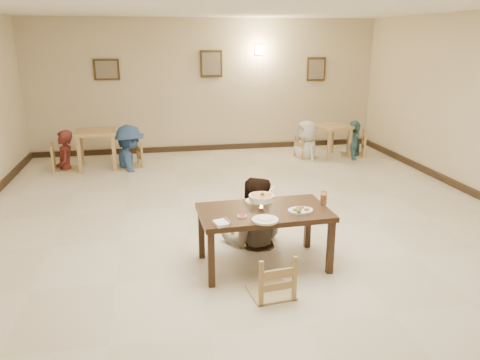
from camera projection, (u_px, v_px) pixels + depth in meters
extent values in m
plane|color=beige|center=(253.00, 231.00, 6.47)|extent=(10.00, 10.00, 0.00)
plane|color=white|center=(255.00, 0.00, 5.59)|extent=(10.00, 10.00, 0.00)
plane|color=beige|center=(207.00, 86.00, 10.73)|extent=(10.00, 0.00, 10.00)
cube|color=#2F2014|center=(208.00, 148.00, 11.12)|extent=(8.00, 0.06, 0.12)
cube|color=#392914|center=(107.00, 70.00, 10.17)|extent=(0.55, 0.03, 0.45)
cube|color=gray|center=(106.00, 70.00, 10.16)|extent=(0.45, 0.01, 0.37)
cube|color=#392914|center=(211.00, 64.00, 10.56)|extent=(0.50, 0.03, 0.60)
cube|color=gray|center=(211.00, 64.00, 10.54)|extent=(0.41, 0.01, 0.49)
cube|color=#392914|center=(316.00, 69.00, 11.05)|extent=(0.45, 0.03, 0.55)
cube|color=gray|center=(316.00, 69.00, 11.04)|extent=(0.37, 0.01, 0.45)
cube|color=#FFD88C|center=(259.00, 50.00, 10.67)|extent=(0.16, 0.05, 0.22)
cube|color=#392212|center=(264.00, 212.00, 5.32)|extent=(1.50, 0.88, 0.06)
cube|color=#392212|center=(211.00, 260.00, 4.94)|extent=(0.07, 0.07, 0.63)
cube|color=#392212|center=(330.00, 247.00, 5.23)|extent=(0.07, 0.07, 0.63)
cube|color=#392212|center=(201.00, 234.00, 5.60)|extent=(0.07, 0.07, 0.63)
cube|color=#392212|center=(308.00, 224.00, 5.89)|extent=(0.07, 0.07, 0.63)
cube|color=tan|center=(250.00, 211.00, 6.08)|extent=(0.42, 0.42, 0.05)
cube|color=tan|center=(271.00, 257.00, 4.77)|extent=(0.43, 0.43, 0.05)
imported|color=gray|center=(254.00, 177.00, 5.87)|extent=(0.96, 0.81, 1.77)
torus|color=silver|center=(261.00, 200.00, 5.26)|extent=(0.22, 0.22, 0.01)
cylinder|color=silver|center=(261.00, 209.00, 5.29)|extent=(0.06, 0.06, 0.03)
cone|color=#FFA526|center=(261.00, 205.00, 5.28)|extent=(0.03, 0.03, 0.05)
cylinder|color=white|center=(261.00, 198.00, 5.25)|extent=(0.28, 0.28, 0.06)
cylinder|color=#AB541D|center=(261.00, 195.00, 5.25)|extent=(0.25, 0.25, 0.01)
sphere|color=#2D7223|center=(262.00, 194.00, 5.23)|extent=(0.04, 0.04, 0.04)
cylinder|color=silver|center=(270.00, 191.00, 5.31)|extent=(0.13, 0.08, 0.09)
cylinder|color=silver|center=(268.00, 203.00, 5.34)|extent=(0.01, 0.01, 0.13)
cylinder|color=silver|center=(253.00, 204.00, 5.31)|extent=(0.01, 0.01, 0.13)
cylinder|color=silver|center=(263.00, 208.00, 5.19)|extent=(0.01, 0.01, 0.13)
cylinder|color=white|center=(259.00, 201.00, 5.56)|extent=(0.32, 0.32, 0.02)
ellipsoid|color=white|center=(259.00, 200.00, 5.56)|extent=(0.21, 0.18, 0.07)
cylinder|color=white|center=(265.00, 220.00, 4.99)|extent=(0.29, 0.29, 0.02)
ellipsoid|color=white|center=(265.00, 219.00, 4.98)|extent=(0.19, 0.16, 0.06)
cylinder|color=white|center=(300.00, 211.00, 5.25)|extent=(0.29, 0.29, 0.02)
sphere|color=#2D7223|center=(299.00, 211.00, 5.16)|extent=(0.05, 0.05, 0.05)
cylinder|color=white|center=(242.00, 216.00, 5.10)|extent=(0.10, 0.10, 0.02)
cylinder|color=#B2100E|center=(242.00, 216.00, 5.09)|extent=(0.08, 0.08, 0.01)
cube|color=white|center=(221.00, 223.00, 4.88)|extent=(0.17, 0.20, 0.03)
cube|color=silver|center=(225.00, 220.00, 4.97)|extent=(0.04, 0.19, 0.01)
cube|color=silver|center=(228.00, 220.00, 4.98)|extent=(0.04, 0.19, 0.01)
cylinder|color=white|center=(324.00, 198.00, 5.47)|extent=(0.08, 0.08, 0.15)
cylinder|color=orange|center=(324.00, 199.00, 5.48)|extent=(0.07, 0.07, 0.11)
cube|color=tan|center=(96.00, 132.00, 9.40)|extent=(0.83, 0.83, 0.06)
cube|color=tan|center=(80.00, 156.00, 9.13)|extent=(0.07, 0.07, 0.72)
cube|color=tan|center=(114.00, 153.00, 9.30)|extent=(0.07, 0.07, 0.72)
cube|color=tan|center=(81.00, 148.00, 9.74)|extent=(0.07, 0.07, 0.72)
cube|color=tan|center=(114.00, 146.00, 9.90)|extent=(0.07, 0.07, 0.72)
cube|color=tan|center=(331.00, 127.00, 10.32)|extent=(0.91, 0.91, 0.06)
cube|color=tan|center=(329.00, 147.00, 10.04)|extent=(0.07, 0.07, 0.65)
cube|color=tan|center=(350.00, 143.00, 10.33)|extent=(0.07, 0.07, 0.65)
cube|color=tan|center=(312.00, 142.00, 10.52)|extent=(0.07, 0.07, 0.65)
cube|color=tan|center=(332.00, 139.00, 10.82)|extent=(0.07, 0.07, 0.65)
cube|color=tan|center=(64.00, 147.00, 9.34)|extent=(0.48, 0.48, 0.05)
cube|color=tan|center=(129.00, 146.00, 9.54)|extent=(0.46, 0.46, 0.05)
cube|color=tan|center=(306.00, 139.00, 10.36)|extent=(0.42, 0.42, 0.05)
cube|color=tan|center=(354.00, 134.00, 10.48)|extent=(0.51, 0.51, 0.05)
imported|color=maroon|center=(62.00, 130.00, 9.24)|extent=(0.48, 0.65, 1.62)
imported|color=#325386|center=(127.00, 125.00, 9.42)|extent=(0.94, 1.27, 1.75)
imported|color=silver|center=(307.00, 121.00, 10.24)|extent=(0.65, 0.88, 1.65)
imported|color=teal|center=(355.00, 121.00, 10.39)|extent=(0.69, 1.02, 1.60)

